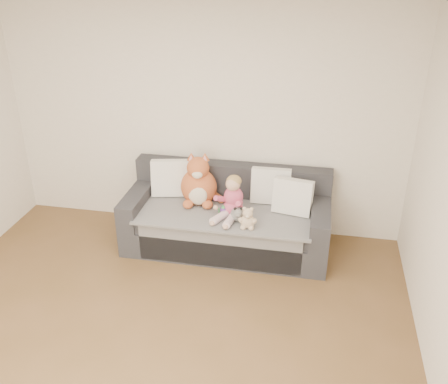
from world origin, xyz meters
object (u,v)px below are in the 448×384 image
at_px(sippy_cup, 223,210).
at_px(plush_cat, 199,184).
at_px(toddler, 232,199).
at_px(sofa, 227,220).
at_px(teddy_bear, 248,220).

bearing_deg(sippy_cup, plush_cat, 143.28).
height_order(toddler, sippy_cup, toddler).
xyz_separation_m(sofa, plush_cat, (-0.33, 0.05, 0.39)).
distance_m(sofa, sippy_cup, 0.29).
bearing_deg(toddler, sippy_cup, -150.04).
height_order(plush_cat, teddy_bear, plush_cat).
xyz_separation_m(toddler, sippy_cup, (-0.09, -0.02, -0.12)).
relative_size(plush_cat, sippy_cup, 5.05).
bearing_deg(plush_cat, sippy_cup, -45.27).
height_order(plush_cat, sippy_cup, plush_cat).
height_order(toddler, teddy_bear, toddler).
xyz_separation_m(plush_cat, sippy_cup, (0.32, -0.24, -0.16)).
xyz_separation_m(sofa, teddy_bear, (0.28, -0.39, 0.26)).
xyz_separation_m(teddy_bear, sippy_cup, (-0.29, 0.20, -0.03)).
height_order(toddler, plush_cat, plush_cat).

